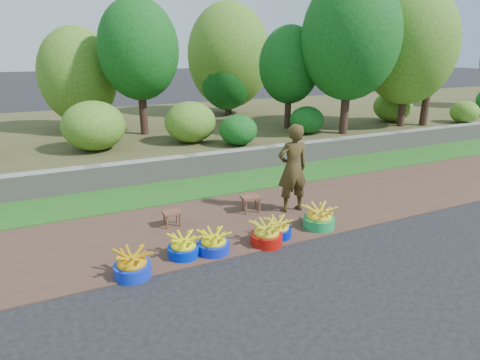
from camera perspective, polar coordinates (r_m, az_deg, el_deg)
name	(u,v)px	position (r m, az deg, el deg)	size (l,w,h in m)	color
ground_plane	(273,249)	(6.43, 4.78, -9.70)	(120.00, 120.00, 0.00)	black
dirt_shoulder	(240,219)	(7.42, -0.01, -5.57)	(80.00, 2.50, 0.02)	#4C3227
grass_verge	(203,186)	(9.15, -5.33, -0.92)	(80.00, 1.50, 0.04)	#25621D
retaining_wall	(190,166)	(9.84, -7.06, 1.95)	(80.00, 0.35, 0.55)	gray
earth_bank	(146,132)	(14.46, -13.22, 6.73)	(80.00, 10.00, 0.50)	#484524
vegetation	(152,58)	(12.15, -12.42, 16.62)	(34.75, 8.17, 4.58)	#342019
basin_a	(132,265)	(5.82, -15.09, -11.60)	(0.51, 0.51, 0.38)	#0E2BCA
basin_b	(184,247)	(6.16, -8.03, -9.43)	(0.48, 0.48, 0.36)	#0024CA
basin_c	(214,243)	(6.22, -3.75, -8.97)	(0.49, 0.49, 0.36)	#0C24D4
basin_d	(266,234)	(6.48, 3.78, -7.72)	(0.51, 0.51, 0.38)	#A91009
basin_e	(278,229)	(6.73, 5.41, -6.96)	(0.45, 0.45, 0.33)	#0016BA
basin_f	(319,218)	(7.16, 11.18, -5.34)	(0.55, 0.55, 0.41)	#1B9548
stool_left	(172,215)	(7.15, -9.67, -4.86)	(0.31, 0.25, 0.27)	brown
stool_right	(251,199)	(7.63, 1.55, -2.77)	(0.38, 0.30, 0.32)	brown
vendor_woman	(293,168)	(7.57, 7.49, 1.64)	(0.62, 0.40, 1.69)	black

